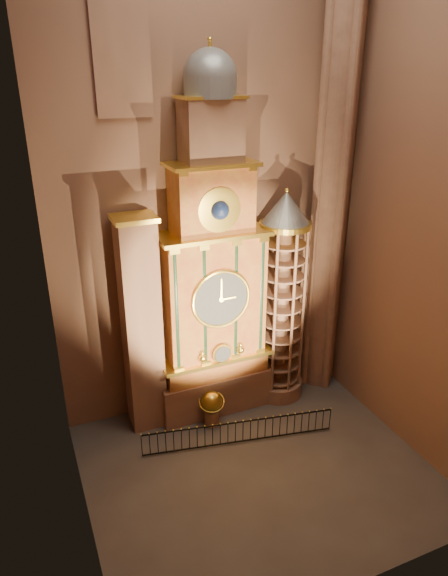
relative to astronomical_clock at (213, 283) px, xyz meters
name	(u,v)px	position (x,y,z in m)	size (l,w,h in m)	color
floor	(257,470)	(0.00, -4.96, -6.68)	(14.00, 14.00, 0.00)	#383330
wall_back	(203,184)	(0.00, 1.04, 4.32)	(22.00, 22.00, 0.00)	#855D47
wall_left	(52,244)	(-7.00, -4.96, 4.32)	(22.00, 22.00, 0.00)	#855D47
wall_right	(426,199)	(7.00, -4.96, 4.32)	(22.00, 22.00, 0.00)	#855D47
astronomical_clock	(213,283)	(0.00, 0.00, 0.00)	(5.60, 2.41, 16.70)	#8C634C
portrait_tower	(142,327)	(-3.40, 0.02, -1.53)	(1.80, 1.60, 10.20)	#8C634C
stair_turret	(281,301)	(3.50, -0.26, -1.41)	(2.50, 2.50, 10.80)	#8C634C
gothic_pier	(333,178)	(6.10, 0.04, 4.32)	(2.04, 2.04, 22.00)	#8C634C
stained_glass_window	(121,45)	(-3.20, 0.95, 9.82)	(2.20, 0.14, 5.20)	navy
celestial_globe	(212,405)	(-0.65, -1.37, -5.60)	(1.49, 1.44, 1.79)	#8C634C
iron_railing	(239,432)	(-0.02, -3.14, -6.06)	(8.57, 1.70, 1.14)	black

